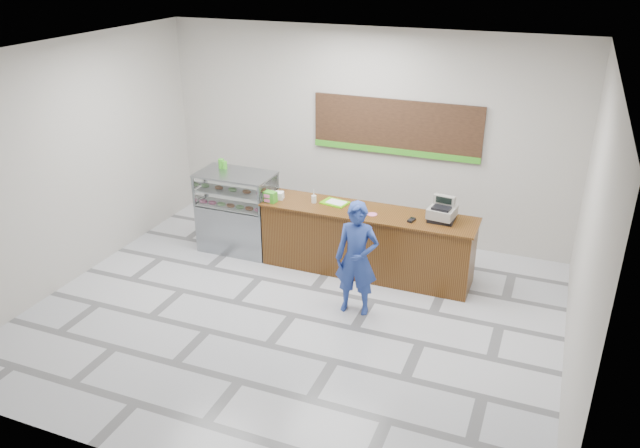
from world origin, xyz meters
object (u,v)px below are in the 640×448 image
at_px(display_case, 237,211).
at_px(cash_register, 442,212).
at_px(customer, 357,259).
at_px(serving_tray, 335,203).
at_px(sales_counter, 366,242).

xyz_separation_m(display_case, cash_register, (3.31, 0.08, 0.48)).
distance_m(display_case, customer, 2.67).
xyz_separation_m(cash_register, customer, (-0.88, -1.18, -0.35)).
relative_size(display_case, cash_register, 3.17).
distance_m(display_case, serving_tray, 1.71).
bearing_deg(display_case, customer, -24.49).
distance_m(sales_counter, serving_tray, 0.77).
height_order(sales_counter, customer, customer).
distance_m(display_case, cash_register, 3.35).
height_order(sales_counter, display_case, display_case).
xyz_separation_m(sales_counter, serving_tray, (-0.56, 0.10, 0.52)).
bearing_deg(display_case, sales_counter, 0.01).
distance_m(sales_counter, cash_register, 1.27).
relative_size(cash_register, customer, 0.26).
relative_size(display_case, customer, 0.83).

